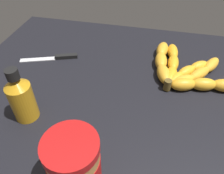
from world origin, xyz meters
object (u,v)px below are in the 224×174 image
object	(u,v)px
banana_bunch	(183,70)
peanut_butter_jar	(74,166)
butter_knife	(54,57)
honey_bottle	(21,97)

from	to	relation	value
banana_bunch	peanut_butter_jar	bearing A→B (deg)	63.02
peanut_butter_jar	butter_knife	world-z (taller)	peanut_butter_jar
banana_bunch	peanut_butter_jar	world-z (taller)	peanut_butter_jar
honey_bottle	butter_knife	size ratio (longest dim) A/B	0.79
banana_bunch	peanut_butter_jar	xyz separation A→B (cm)	(18.92, 37.17, 4.81)
banana_bunch	peanut_butter_jar	distance (cm)	41.98
banana_bunch	butter_knife	distance (cm)	39.65
banana_bunch	honey_bottle	bearing A→B (deg)	33.85
peanut_butter_jar	butter_knife	size ratio (longest dim) A/B	0.74
honey_bottle	butter_knife	xyz separation A→B (cm)	(3.49, -23.45, -5.62)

